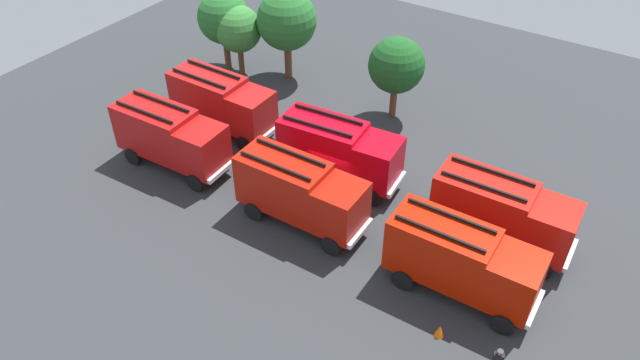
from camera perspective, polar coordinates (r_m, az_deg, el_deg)
name	(u,v)px	position (r m, az deg, el deg)	size (l,w,h in m)	color
ground_plane	(320,199)	(34.01, 0.00, -1.83)	(55.91, 55.91, 0.00)	#2D3033
fire_truck_0	(171,136)	(36.33, -14.06, 4.14)	(7.28, 2.96, 3.88)	#AC1210
fire_truck_1	(300,191)	(31.25, -1.88, -1.03)	(7.23, 2.83, 3.88)	#A91408
fire_truck_2	(462,259)	(28.45, 13.40, -7.34)	(7.24, 2.85, 3.88)	#B01502
fire_truck_3	(222,101)	(38.96, -9.36, 7.43)	(7.21, 2.78, 3.88)	#A81513
fire_truck_4	(339,149)	(34.14, 1.82, 2.95)	(7.39, 3.28, 3.88)	#B80514
fire_truck_5	(502,211)	(31.40, 17.00, -2.86)	(7.26, 2.91, 3.88)	#AE150D
firefighter_1	(256,155)	(36.01, -6.11, 2.39)	(0.31, 0.46, 1.60)	black
tree_0	(224,18)	(45.73, -9.19, 15.01)	(3.82, 3.82, 5.92)	brown
tree_1	(238,29)	(44.90, -7.79, 14.05)	(3.39, 3.39, 5.25)	brown
tree_2	(287,21)	(43.67, -3.19, 14.94)	(4.28, 4.28, 6.63)	brown
tree_3	(396,65)	(39.33, 7.30, 10.78)	(3.67, 3.67, 5.69)	brown
traffic_cone_0	(258,115)	(40.72, -5.97, 6.19)	(0.41, 0.41, 0.59)	#F2600C
traffic_cone_1	(440,331)	(27.90, 11.33, -13.93)	(0.45, 0.45, 0.65)	#F2600C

